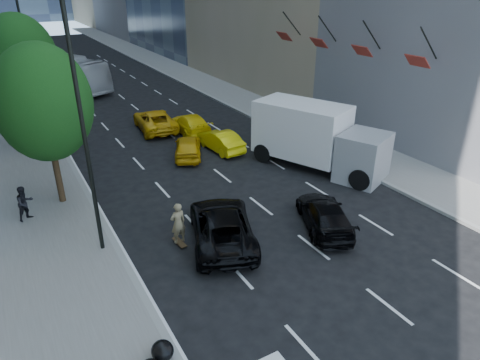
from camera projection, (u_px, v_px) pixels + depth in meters
ground at (293, 254)px, 16.97m from camera, size 160.00×160.00×0.00m
sidewalk_right at (201, 81)px, 44.95m from camera, size 4.00×120.00×0.15m
lamp_near at (85, 109)px, 14.78m from camera, size 2.13×0.22×10.00m
lamp_far at (29, 45)px, 28.89m from camera, size 2.13×0.22×10.00m
tree_near at (43, 103)px, 18.66m from camera, size 4.20×4.20×7.46m
tree_mid at (20, 60)px, 26.35m from camera, size 4.50×4.50×7.99m
tree_far at (8, 46)px, 36.84m from camera, size 3.90×3.90×6.92m
traffic_signal at (12, 39)px, 43.64m from camera, size 2.48×0.53×5.20m
facade_flags at (341, 43)px, 26.94m from camera, size 1.85×13.30×2.05m
skateboarder at (178, 226)px, 17.22m from camera, size 0.68×0.48×1.78m
black_sedan_lincoln at (222, 225)px, 17.55m from camera, size 4.11×5.76×1.46m
black_sedan_mercedes at (324, 215)px, 18.54m from camera, size 3.44×4.73×1.27m
taxi_a at (188, 147)px, 25.93m from camera, size 3.00×4.13×1.31m
taxi_b at (220, 141)px, 26.93m from camera, size 1.65×3.99×1.28m
taxi_c at (155, 120)px, 30.52m from camera, size 2.89×5.35×1.43m
taxi_d at (191, 124)px, 29.94m from camera, size 2.20×4.72×1.33m
city_bus at (60, 73)px, 41.08m from camera, size 7.52×11.99×3.32m
box_truck at (317, 137)px, 24.03m from camera, size 5.37×7.94×3.59m
pedestrian_a at (25, 203)px, 18.81m from camera, size 0.98×0.92×1.60m
pedestrian_b at (26, 132)px, 27.12m from camera, size 1.18×0.77×1.86m
garbage_bags at (158, 358)px, 11.84m from camera, size 1.09×1.05×0.54m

